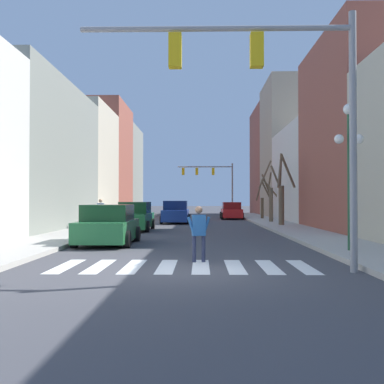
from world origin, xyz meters
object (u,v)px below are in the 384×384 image
pedestrian_waiting_at_curb (199,229)px  car_parked_left_mid (231,211)px  street_tree_right_far (271,196)px  car_parked_right_mid (108,226)px  pedestrian_crossing_street (101,211)px  traffic_signal_near (274,83)px  traffic_signal_far (212,177)px  street_tree_left_mid (265,197)px  street_lamp_right_corner (349,147)px  street_tree_right_near (282,194)px  car_parked_right_near (176,213)px  car_driving_toward_lane (135,217)px

pedestrian_waiting_at_curb → car_parked_left_mid: bearing=-109.0°
street_tree_right_far → car_parked_right_mid: bearing=-119.2°
car_parked_left_mid → pedestrian_crossing_street: bearing=151.0°
car_parked_left_mid → street_tree_right_far: 8.22m
traffic_signal_near → pedestrian_crossing_street: (-7.60, 14.86, -3.51)m
traffic_signal_far → car_parked_right_mid: (-5.01, -34.95, -3.76)m
pedestrian_crossing_street → street_tree_right_far: bearing=-154.4°
car_parked_left_mid → street_tree_right_far: size_ratio=0.97×
car_parked_right_mid → pedestrian_waiting_at_curb: (3.63, -5.01, 0.20)m
traffic_signal_far → street_tree_left_mid: traffic_signal_far is taller
street_lamp_right_corner → street_tree_right_near: bearing=88.0°
traffic_signal_near → street_tree_right_far: (3.50, 22.78, -2.60)m
traffic_signal_near → car_parked_right_mid: traffic_signal_near is taller
street_tree_right_far → car_parked_right_near: bearing=177.6°
traffic_signal_far → car_parked_right_near: size_ratio=1.38×
pedestrian_crossing_street → street_tree_left_mid: street_tree_left_mid is taller
car_parked_right_mid → street_lamp_right_corner: bearing=-111.0°
traffic_signal_far → car_parked_right_mid: bearing=-98.2°
car_parked_left_mid → traffic_signal_far: bearing=7.8°
traffic_signal_near → pedestrian_waiting_at_curb: bearing=137.1°
traffic_signal_near → car_driving_toward_lane: size_ratio=1.45×
street_tree_left_mid → street_tree_right_far: bearing=-93.6°
car_driving_toward_lane → street_tree_left_mid: (9.46, 13.72, 1.23)m
street_lamp_right_corner → car_parked_right_near: (-6.67, 19.61, -2.68)m
pedestrian_crossing_street → street_tree_left_mid: size_ratio=0.43×
traffic_signal_near → traffic_signal_far: size_ratio=1.05×
car_driving_toward_lane → street_tree_right_far: 12.09m
street_lamp_right_corner → street_tree_right_near: size_ratio=1.02×
street_tree_right_near → pedestrian_crossing_street: bearing=-163.3°
street_tree_right_far → pedestrian_waiting_at_curb: bearing=-104.3°
traffic_signal_far → car_driving_toward_lane: bearing=-100.8°
pedestrian_waiting_at_curb → street_tree_left_mid: 27.54m
street_lamp_right_corner → car_parked_right_near: size_ratio=1.01×
traffic_signal_far → car_parked_left_mid: bearing=-82.2°
car_parked_right_near → street_tree_right_far: size_ratio=1.02×
traffic_signal_near → pedestrian_crossing_street: 17.06m
pedestrian_crossing_street → street_tree_right_near: street_tree_right_near is taller
traffic_signal_far → car_driving_toward_lane: (-5.12, -26.76, -3.73)m
car_parked_right_near → pedestrian_crossing_street: 9.12m
traffic_signal_near → car_parked_left_mid: (1.06, 30.51, -3.92)m
traffic_signal_far → car_driving_toward_lane: 27.50m
traffic_signal_near → street_lamp_right_corner: bearing=49.4°
street_tree_right_near → street_tree_left_mid: street_tree_right_near is taller
street_tree_right_near → pedestrian_waiting_at_curb: bearing=-108.0°
pedestrian_crossing_street → car_driving_toward_lane: bearing=171.8°
traffic_signal_near → street_tree_right_near: size_ratio=1.46×
traffic_signal_far → street_tree_right_near: 23.94m
car_parked_right_mid → street_tree_right_near: bearing=-38.1°
street_lamp_right_corner → street_tree_right_far: (0.52, 19.30, -1.42)m
car_parked_right_near → pedestrian_waiting_at_curb: (1.83, -21.36, 0.15)m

